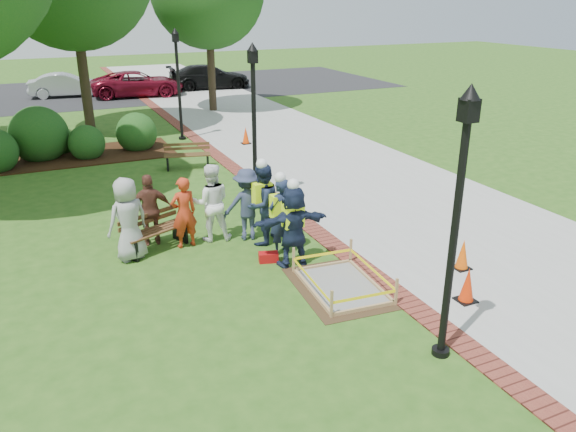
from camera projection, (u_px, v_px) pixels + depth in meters
name	position (u px, v px, depth m)	size (l,w,h in m)	color
ground	(290.00, 287.00, 11.01)	(100.00, 100.00, 0.00)	#285116
sidewalk	(299.00, 146.00, 21.42)	(6.00, 60.00, 0.02)	#9E9E99
brick_edging	(218.00, 155.00, 20.15)	(0.50, 60.00, 0.03)	maroon
mulch_bed	(73.00, 156.00, 20.00)	(7.00, 3.00, 0.05)	#381E0F
parking_lot	(102.00, 91.00, 33.87)	(36.00, 12.00, 0.01)	black
wet_concrete_pad	(342.00, 277.00, 10.92)	(1.88, 2.43, 0.55)	#47331E
bench_near	(156.00, 239.00, 12.57)	(1.60, 1.05, 0.83)	brown
bench_far	(188.00, 161.00, 18.59)	(1.58, 0.85, 0.82)	brown
cone_front	(467.00, 286.00, 10.38)	(0.35, 0.35, 0.69)	black
cone_back	(463.00, 255.00, 11.64)	(0.34, 0.34, 0.67)	black
cone_far	(246.00, 136.00, 21.64)	(0.34, 0.34, 0.67)	black
toolbox	(268.00, 257.00, 12.06)	(0.41, 0.23, 0.21)	#AC0D0F
lamp_near	(457.00, 209.00, 8.06)	(0.28, 0.28, 4.26)	black
lamp_mid	(254.00, 112.00, 14.83)	(0.28, 0.28, 4.26)	black
lamp_far	(178.00, 76.00, 21.60)	(0.28, 0.28, 4.26)	black
shrub_b	(43.00, 159.00, 19.79)	(2.00, 2.00, 2.00)	#154918
shrub_c	(89.00, 158.00, 19.88)	(1.27, 1.27, 1.27)	#154918
shrub_d	(138.00, 149.00, 21.00)	(1.49, 1.49, 1.49)	#154918
shrub_e	(62.00, 153.00, 20.54)	(1.04, 1.04, 1.04)	#154918
casual_person_a	(128.00, 219.00, 11.91)	(0.68, 0.55, 1.83)	#959595
casual_person_b	(184.00, 213.00, 12.55)	(0.57, 0.41, 1.64)	red
casual_person_c	(211.00, 203.00, 12.88)	(0.65, 0.49, 1.83)	white
casual_person_d	(151.00, 210.00, 12.67)	(0.56, 0.39, 1.66)	brown
casual_person_e	(247.00, 204.00, 12.95)	(0.61, 0.46, 1.70)	#2E3550
hivis_worker_a	(293.00, 223.00, 11.62)	(0.59, 0.40, 1.91)	#1C314A
hivis_worker_b	(280.00, 214.00, 12.18)	(0.64, 0.52, 1.88)	#1D214B
hivis_worker_c	(262.00, 202.00, 12.67)	(0.71, 0.62, 2.02)	#18243F
parked_car_b	(67.00, 97.00, 32.07)	(4.42, 1.92, 1.44)	#B7B8BD
parked_car_c	(139.00, 96.00, 32.26)	(4.75, 2.06, 1.55)	maroon
parked_car_d	(210.00, 89.00, 34.95)	(4.85, 2.11, 1.58)	black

